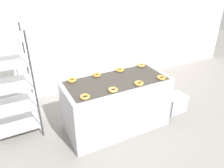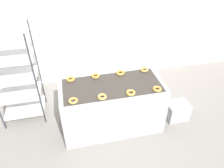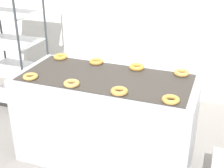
# 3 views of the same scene
# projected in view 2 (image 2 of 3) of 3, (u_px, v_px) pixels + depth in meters

# --- Properties ---
(ground_plane) EXTENTS (14.00, 14.00, 0.00)m
(ground_plane) POSITION_uv_depth(u_px,v_px,m) (121.00, 154.00, 3.24)
(ground_plane) COLOR gray
(wall_back) EXTENTS (8.00, 0.05, 2.80)m
(wall_back) POSITION_uv_depth(u_px,v_px,m) (94.00, 14.00, 4.09)
(wall_back) COLOR white
(wall_back) RESTS_ON ground_plane
(fryer_machine) EXTENTS (1.57, 0.72, 0.83)m
(fryer_machine) POSITION_uv_depth(u_px,v_px,m) (112.00, 106.00, 3.48)
(fryer_machine) COLOR #A8AAB2
(fryer_machine) RESTS_ON ground_plane
(baking_rack_cart) EXTENTS (0.67, 0.56, 1.62)m
(baking_rack_cart) POSITION_uv_depth(u_px,v_px,m) (16.00, 76.00, 3.44)
(baking_rack_cart) COLOR #33383D
(baking_rack_cart) RESTS_ON ground_plane
(glaze_bin) EXTENTS (0.37, 0.30, 0.30)m
(glaze_bin) POSITION_uv_depth(u_px,v_px,m) (177.00, 111.00, 3.78)
(glaze_bin) COLOR #A8AAB2
(glaze_bin) RESTS_ON ground_plane
(donut_near_left) EXTENTS (0.13, 0.13, 0.03)m
(donut_near_left) POSITION_uv_depth(u_px,v_px,m) (73.00, 101.00, 2.92)
(donut_near_left) COLOR tan
(donut_near_left) RESTS_ON fryer_machine
(donut_near_midleft) EXTENTS (0.13, 0.13, 0.04)m
(donut_near_midleft) POSITION_uv_depth(u_px,v_px,m) (102.00, 97.00, 2.98)
(donut_near_midleft) COLOR tan
(donut_near_midleft) RESTS_ON fryer_machine
(donut_near_midright) EXTENTS (0.13, 0.13, 0.04)m
(donut_near_midright) POSITION_uv_depth(u_px,v_px,m) (131.00, 93.00, 3.06)
(donut_near_midright) COLOR #C88C41
(donut_near_midright) RESTS_ON fryer_machine
(donut_near_right) EXTENTS (0.13, 0.13, 0.04)m
(donut_near_right) POSITION_uv_depth(u_px,v_px,m) (157.00, 89.00, 3.13)
(donut_near_right) COLOR gold
(donut_near_right) RESTS_ON fryer_machine
(donut_far_left) EXTENTS (0.13, 0.13, 0.04)m
(donut_far_left) POSITION_uv_depth(u_px,v_px,m) (70.00, 79.00, 3.33)
(donut_far_left) COLOR gold
(donut_far_left) RESTS_ON fryer_machine
(donut_far_midleft) EXTENTS (0.13, 0.13, 0.04)m
(donut_far_midleft) POSITION_uv_depth(u_px,v_px,m) (95.00, 76.00, 3.40)
(donut_far_midleft) COLOR #C28739
(donut_far_midleft) RESTS_ON fryer_machine
(donut_far_midright) EXTENTS (0.14, 0.14, 0.04)m
(donut_far_midright) POSITION_uv_depth(u_px,v_px,m) (120.00, 73.00, 3.47)
(donut_far_midright) COLOR gold
(donut_far_midright) RESTS_ON fryer_machine
(donut_far_right) EXTENTS (0.13, 0.13, 0.04)m
(donut_far_right) POSITION_uv_depth(u_px,v_px,m) (144.00, 70.00, 3.54)
(donut_far_right) COLOR #BC8D46
(donut_far_right) RESTS_ON fryer_machine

